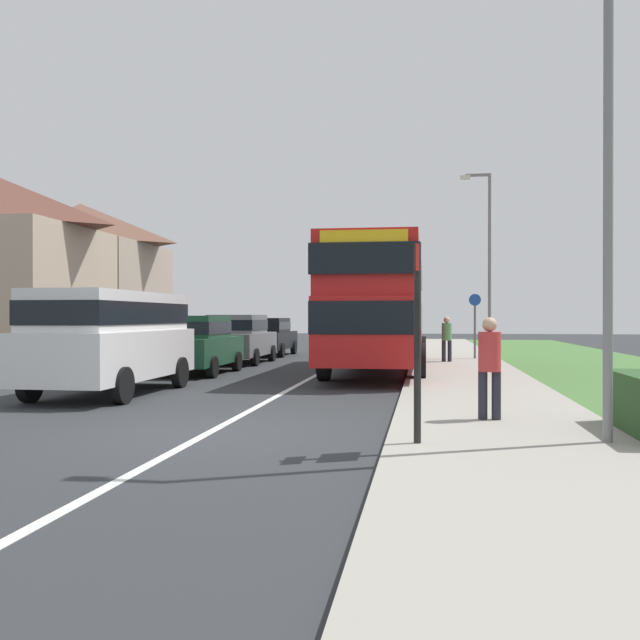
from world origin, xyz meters
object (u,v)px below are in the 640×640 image
(parked_car_dark_green, at_px, (195,342))
(pedestrian_walking_away, at_px, (447,337))
(double_decker_bus, at_px, (379,301))
(parked_car_black, at_px, (267,335))
(street_lamp_mid, at_px, (487,253))
(cycle_route_sign, at_px, (475,323))
(parked_car_grey, at_px, (239,337))
(street_lamp_near, at_px, (600,76))
(parked_van_white, at_px, (112,334))
(bus_stop_sign, at_px, (417,328))
(pedestrian_at_stop, at_px, (490,363))

(parked_car_dark_green, distance_m, pedestrian_walking_away, 8.93)
(double_decker_bus, relative_size, parked_car_black, 2.50)
(double_decker_bus, relative_size, street_lamp_mid, 1.56)
(parked_car_dark_green, height_order, cycle_route_sign, cycle_route_sign)
(parked_car_dark_green, bearing_deg, double_decker_bus, 16.92)
(parked_car_grey, relative_size, street_lamp_near, 0.52)
(parked_van_white, height_order, parked_car_grey, parked_van_white)
(pedestrian_walking_away, bearing_deg, parked_car_dark_green, -145.45)
(parked_car_dark_green, height_order, parked_car_black, parked_car_dark_green)
(double_decker_bus, xyz_separation_m, parked_car_dark_green, (-5.25, -1.60, -1.21))
(parked_van_white, relative_size, street_lamp_near, 0.63)
(street_lamp_near, bearing_deg, pedestrian_walking_away, 95.22)
(double_decker_bus, xyz_separation_m, parked_car_black, (-5.32, 8.26, -1.25))
(parked_car_black, xyz_separation_m, cycle_route_sign, (8.52, -2.70, 0.54))
(street_lamp_near, bearing_deg, parked_car_dark_green, 129.67)
(parked_car_dark_green, relative_size, cycle_route_sign, 1.61)
(bus_stop_sign, xyz_separation_m, cycle_route_sign, (1.91, 18.17, -0.11))
(parked_van_white, height_order, parked_car_dark_green, parked_van_white)
(parked_car_dark_green, relative_size, pedestrian_walking_away, 2.44)
(parked_car_dark_green, relative_size, pedestrian_at_stop, 2.44)
(parked_van_white, xyz_separation_m, bus_stop_sign, (6.60, -5.63, 0.23))
(parked_van_white, bearing_deg, parked_car_dark_green, 89.39)
(pedestrian_at_stop, bearing_deg, bus_stop_sign, -116.10)
(double_decker_bus, height_order, parked_van_white, double_decker_bus)
(cycle_route_sign, height_order, street_lamp_mid, street_lamp_mid)
(double_decker_bus, height_order, parked_car_black, double_decker_bus)
(parked_van_white, relative_size, pedestrian_walking_away, 3.10)
(double_decker_bus, bearing_deg, cycle_route_sign, 60.07)
(street_lamp_near, height_order, street_lamp_mid, street_lamp_near)
(parked_van_white, xyz_separation_m, parked_car_grey, (0.08, 10.20, -0.36))
(pedestrian_walking_away, distance_m, street_lamp_mid, 4.16)
(cycle_route_sign, distance_m, street_lamp_near, 18.06)
(double_decker_bus, distance_m, parked_car_dark_green, 5.62)
(parked_car_grey, height_order, parked_car_black, parked_car_grey)
(street_lamp_mid, bearing_deg, bus_stop_sign, -97.30)
(parked_car_dark_green, height_order, pedestrian_walking_away, parked_car_dark_green)
(parked_car_black, bearing_deg, street_lamp_near, -66.58)
(parked_car_dark_green, xyz_separation_m, street_lamp_mid, (8.90, 7.39, 3.13))
(pedestrian_at_stop, distance_m, cycle_route_sign, 16.04)
(parked_car_dark_green, distance_m, bus_stop_sign, 12.82)
(cycle_route_sign, bearing_deg, parked_van_white, -124.16)
(pedestrian_at_stop, relative_size, cycle_route_sign, 0.66)
(bus_stop_sign, relative_size, cycle_route_sign, 1.03)
(street_lamp_near, bearing_deg, bus_stop_sign, -169.69)
(parked_car_grey, relative_size, pedestrian_walking_away, 2.57)
(double_decker_bus, xyz_separation_m, street_lamp_mid, (3.65, 5.80, 1.92))
(parked_car_grey, bearing_deg, parked_car_dark_green, -90.21)
(double_decker_bus, distance_m, street_lamp_near, 12.95)
(parked_car_dark_green, distance_m, parked_car_black, 9.86)
(bus_stop_sign, xyz_separation_m, street_lamp_mid, (2.36, 18.40, 2.52))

